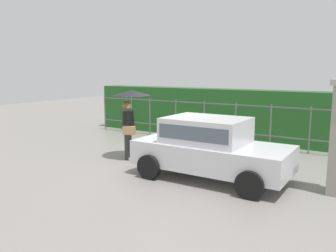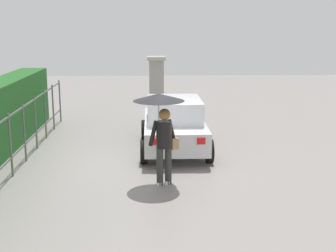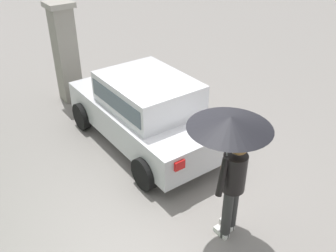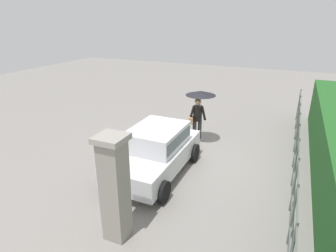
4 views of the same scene
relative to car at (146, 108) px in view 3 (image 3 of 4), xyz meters
name	(u,v)px [view 3 (image 3 of 4)]	position (x,y,z in m)	size (l,w,h in m)	color
ground_plane	(163,189)	(-1.43, 0.60, -0.80)	(40.00, 40.00, 0.00)	gray
car	(146,108)	(0.00, 0.00, 0.00)	(3.75, 1.87, 1.48)	silver
pedestrian	(232,149)	(-2.77, 0.43, 0.73)	(1.12, 1.12, 2.04)	#333333
gate_pillar	(66,52)	(2.83, 0.44, 0.44)	(0.60, 0.60, 2.42)	gray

